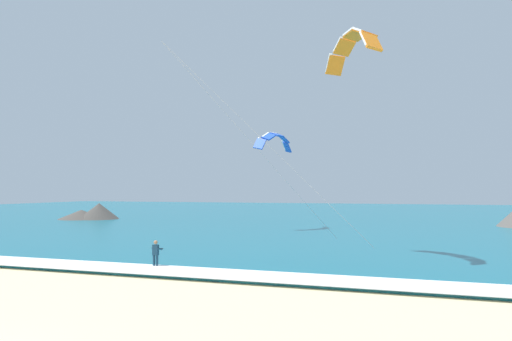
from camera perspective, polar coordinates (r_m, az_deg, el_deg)
The scene contains 7 objects.
sea at distance 81.39m, azimuth 8.90°, elevation -5.65°, with size 200.00×120.00×0.20m, color #146075.
surf_foam at distance 24.73m, azimuth -11.32°, elevation -12.67°, with size 200.00×2.67×0.04m, color white.
surfboard at distance 26.30m, azimuth -12.99°, elevation -12.47°, with size 0.45×1.40×0.09m.
kitesurfer at distance 26.17m, azimuth -12.95°, elevation -10.49°, with size 0.55×0.53×1.69m.
kite_primary at distance 30.50m, azimuth 12.40°, elevation 15.65°, with size 12.68×8.90×13.83m.
kite_distant at distance 49.32m, azimuth 2.50°, elevation 3.99°, with size 3.26×5.65×2.18m.
headland_left at distance 70.30m, azimuth -20.74°, elevation -5.23°, with size 9.55×7.72×2.57m.
Camera 1 is at (11.51, -7.88, 4.61)m, focal length 30.66 mm.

